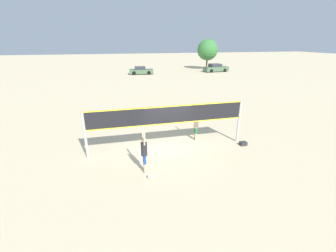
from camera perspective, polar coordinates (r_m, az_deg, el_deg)
The scene contains 9 objects.
ground_plane at distance 12.69m, azimuth 0.00°, elevation -5.84°, with size 200.00×200.00×0.00m, color beige.
volleyball_net at distance 11.99m, azimuth 0.00°, elevation 1.77°, with size 8.68×0.13×2.51m.
player_spiker at distance 10.11m, azimuth -6.09°, elevation -6.08°, with size 0.28×0.71×2.16m.
player_blocker at distance 13.53m, azimuth 7.09°, elevation 0.53°, with size 0.28×0.68×1.98m.
volleyball at distance 10.16m, azimuth -4.64°, elevation -12.61°, with size 0.21×0.21×0.21m.
gear_bag at distance 13.80m, azimuth 18.55°, elevation -4.24°, with size 0.39×0.30×0.20m.
parked_car_near at distance 41.98m, azimuth -6.87°, elevation 13.76°, with size 4.39×2.22×1.34m.
parked_car_mid at distance 46.04m, azimuth 12.02°, elevation 14.18°, with size 4.94×2.30×1.52m.
tree_left_cluster at distance 49.70m, azimuth 10.01°, elevation 18.49°, with size 4.23×4.23×6.02m.
Camera 1 is at (-2.74, -11.00, 5.70)m, focal length 24.00 mm.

